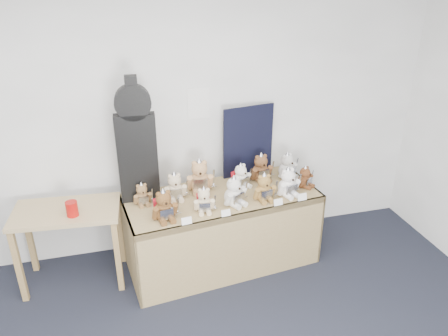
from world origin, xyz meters
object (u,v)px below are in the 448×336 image
object	(u,v)px
teddy_front_right	(264,188)
teddy_front_far_right	(288,183)
teddy_front_far_left	(164,206)
teddy_back_end	(287,167)
display_table	(225,214)
teddy_back_right	(261,168)
teddy_front_left	(204,201)
side_table	(68,222)
teddy_back_centre_right	(241,177)
teddy_front_end	(305,178)
teddy_front_centre	(234,192)
teddy_back_centre_left	(200,177)
guitar_case	(136,142)
red_cup	(72,209)
teddy_back_left	(175,187)
teddy_back_far_left	(142,195)

from	to	relation	value
teddy_front_right	teddy_front_far_right	size ratio (longest dim) A/B	0.94
teddy_front_far_left	teddy_back_end	size ratio (longest dim) A/B	1.06
display_table	teddy_back_right	bearing A→B (deg)	26.23
teddy_front_far_right	teddy_back_end	world-z (taller)	teddy_front_far_right
teddy_front_left	teddy_front_right	xyz separation A→B (m)	(0.57, 0.06, 0.01)
side_table	teddy_front_right	xyz separation A→B (m)	(1.73, -0.26, 0.23)
teddy_front_left	side_table	bearing A→B (deg)	171.51
display_table	teddy_front_far_right	bearing A→B (deg)	-13.61
teddy_front_far_left	teddy_back_centre_right	distance (m)	0.88
teddy_front_right	teddy_front_end	xyz separation A→B (m)	(0.46, 0.14, -0.02)
teddy_back_centre_right	teddy_back_right	distance (m)	0.25
display_table	teddy_front_end	distance (m)	0.85
teddy_front_far_left	teddy_front_centre	world-z (taller)	same
teddy_back_centre_left	display_table	bearing A→B (deg)	-45.29
teddy_front_far_right	teddy_front_end	world-z (taller)	teddy_front_far_right
teddy_back_centre_right	guitar_case	bearing A→B (deg)	152.45
red_cup	teddy_front_end	xyz separation A→B (m)	(2.13, 0.00, 0.02)
teddy_back_left	teddy_back_centre_left	size ratio (longest dim) A/B	0.82
side_table	teddy_front_left	distance (m)	1.22
teddy_front_far_right	teddy_front_centre	bearing A→B (deg)	168.57
teddy_front_far_right	teddy_back_centre_left	distance (m)	0.82
teddy_front_end	teddy_back_centre_left	world-z (taller)	teddy_back_centre_left
teddy_back_centre_left	teddy_back_centre_right	world-z (taller)	teddy_back_centre_left
display_table	teddy_front_left	size ratio (longest dim) A/B	7.36
side_table	teddy_front_far_left	bearing A→B (deg)	-18.41
side_table	teddy_front_far_left	size ratio (longest dim) A/B	3.14
teddy_front_right	teddy_front_far_right	distance (m)	0.24
teddy_front_far_left	teddy_back_right	bearing A→B (deg)	15.56
teddy_back_centre_left	teddy_back_far_left	size ratio (longest dim) A/B	1.53
teddy_front_centre	teddy_back_end	xyz separation A→B (m)	(0.66, 0.39, -0.01)
teddy_front_centre	teddy_back_centre_right	xyz separation A→B (m)	(0.16, 0.31, -0.02)
teddy_front_left	teddy_front_centre	bearing A→B (deg)	15.65
teddy_front_end	teddy_back_far_left	world-z (taller)	teddy_front_end
teddy_front_centre	teddy_front_right	bearing A→B (deg)	-23.89
guitar_case	teddy_front_end	xyz separation A→B (m)	(1.54, -0.16, -0.46)
teddy_front_far_left	guitar_case	bearing A→B (deg)	101.97
teddy_back_far_left	teddy_front_right	bearing A→B (deg)	-19.18
teddy_front_left	teddy_front_far_right	bearing A→B (deg)	12.61
display_table	teddy_back_centre_left	bearing A→B (deg)	122.30
guitar_case	red_cup	size ratio (longest dim) A/B	8.56
teddy_front_left	teddy_back_far_left	size ratio (longest dim) A/B	1.11
side_table	guitar_case	world-z (taller)	guitar_case
side_table	teddy_front_far_right	bearing A→B (deg)	-1.47
teddy_front_far_left	teddy_front_far_right	distance (m)	1.16
teddy_front_centre	teddy_back_centre_left	bearing A→B (deg)	98.62
teddy_front_right	teddy_back_centre_right	distance (m)	0.32
teddy_front_left	teddy_back_centre_right	xyz separation A→B (m)	(0.44, 0.35, 0.00)
teddy_front_left	teddy_front_far_right	world-z (taller)	teddy_front_far_right
teddy_front_centre	teddy_back_left	world-z (taller)	teddy_front_centre
side_table	teddy_front_centre	bearing A→B (deg)	-5.37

